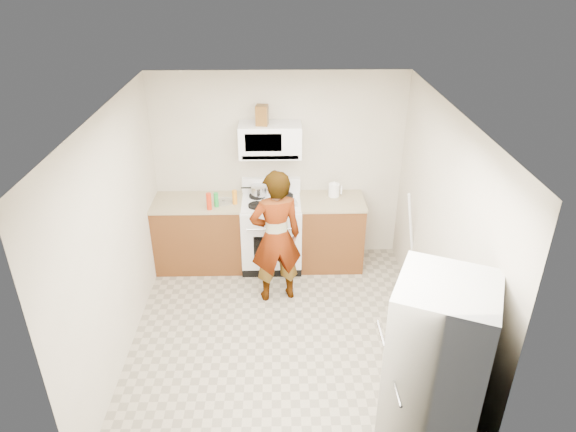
{
  "coord_description": "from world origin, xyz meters",
  "views": [
    {
      "loc": [
        -0.01,
        -4.38,
        3.76
      ],
      "look_at": [
        0.1,
        0.55,
        1.2
      ],
      "focal_mm": 32.0,
      "sensor_mm": 36.0,
      "label": 1
    }
  ],
  "objects_px": {
    "person": "(276,237)",
    "saucepan": "(259,190)",
    "fridge": "(434,376)",
    "gas_range": "(272,232)",
    "microwave": "(270,140)",
    "kettle": "(334,190)"
  },
  "relations": [
    {
      "from": "person",
      "to": "kettle",
      "type": "bearing_deg",
      "value": -143.58
    },
    {
      "from": "microwave",
      "to": "kettle",
      "type": "xyz_separation_m",
      "value": [
        0.81,
        -0.0,
        -0.68
      ]
    },
    {
      "from": "microwave",
      "to": "kettle",
      "type": "bearing_deg",
      "value": -0.28
    },
    {
      "from": "gas_range",
      "to": "person",
      "type": "bearing_deg",
      "value": -85.47
    },
    {
      "from": "person",
      "to": "kettle",
      "type": "height_order",
      "value": "person"
    },
    {
      "from": "fridge",
      "to": "kettle",
      "type": "relative_size",
      "value": 10.03
    },
    {
      "from": "person",
      "to": "saucepan",
      "type": "height_order",
      "value": "person"
    },
    {
      "from": "kettle",
      "to": "saucepan",
      "type": "xyz_separation_m",
      "value": [
        -0.96,
        0.03,
        -0.01
      ]
    },
    {
      "from": "person",
      "to": "kettle",
      "type": "relative_size",
      "value": 9.77
    },
    {
      "from": "gas_range",
      "to": "kettle",
      "type": "xyz_separation_m",
      "value": [
        0.81,
        0.12,
        0.53
      ]
    },
    {
      "from": "gas_range",
      "to": "microwave",
      "type": "height_order",
      "value": "microwave"
    },
    {
      "from": "fridge",
      "to": "kettle",
      "type": "height_order",
      "value": "fridge"
    },
    {
      "from": "saucepan",
      "to": "microwave",
      "type": "bearing_deg",
      "value": -8.72
    },
    {
      "from": "fridge",
      "to": "kettle",
      "type": "distance_m",
      "value": 3.12
    },
    {
      "from": "fridge",
      "to": "gas_range",
      "type": "bearing_deg",
      "value": 137.1
    },
    {
      "from": "fridge",
      "to": "kettle",
      "type": "bearing_deg",
      "value": 122.36
    },
    {
      "from": "person",
      "to": "saucepan",
      "type": "relative_size",
      "value": 7.86
    },
    {
      "from": "person",
      "to": "kettle",
      "type": "xyz_separation_m",
      "value": [
        0.75,
        0.87,
        0.19
      ]
    },
    {
      "from": "fridge",
      "to": "saucepan",
      "type": "height_order",
      "value": "fridge"
    },
    {
      "from": "gas_range",
      "to": "microwave",
      "type": "relative_size",
      "value": 1.49
    },
    {
      "from": "saucepan",
      "to": "fridge",
      "type": "bearing_deg",
      "value": -65.22
    },
    {
      "from": "person",
      "to": "fridge",
      "type": "xyz_separation_m",
      "value": [
        1.22,
        -2.21,
        0.02
      ]
    }
  ]
}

